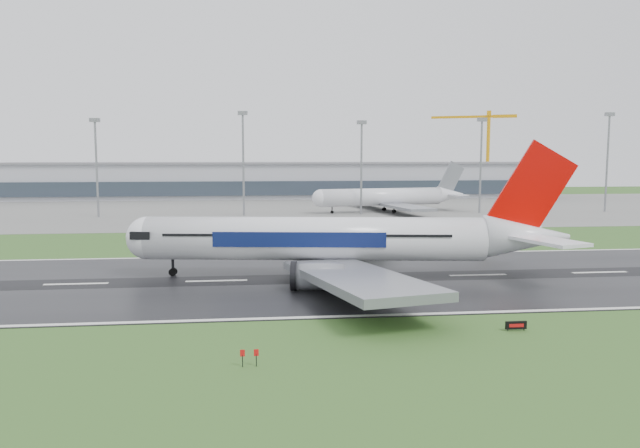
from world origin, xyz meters
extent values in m
plane|color=#2C541E|center=(0.00, 0.00, 0.00)|extent=(520.00, 520.00, 0.00)
cube|color=black|center=(0.00, 0.00, 0.05)|extent=(400.00, 45.00, 0.10)
cube|color=slate|center=(0.00, 125.00, 0.04)|extent=(400.00, 130.00, 0.08)
cube|color=#989AA3|center=(0.00, 185.00, 7.50)|extent=(240.00, 36.00, 15.00)
cylinder|color=gray|center=(-61.25, 100.00, 14.28)|extent=(0.64, 0.64, 28.57)
cylinder|color=gray|center=(-17.40, 100.00, 15.48)|extent=(0.64, 0.64, 30.96)
cylinder|color=gray|center=(19.57, 100.00, 14.19)|extent=(0.64, 0.64, 28.37)
cylinder|color=gray|center=(58.62, 100.00, 14.73)|extent=(0.64, 0.64, 29.47)
cylinder|color=gray|center=(101.90, 100.00, 15.74)|extent=(0.64, 0.64, 31.48)
camera|label=1|loc=(-14.44, -88.89, 18.36)|focal=33.97mm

